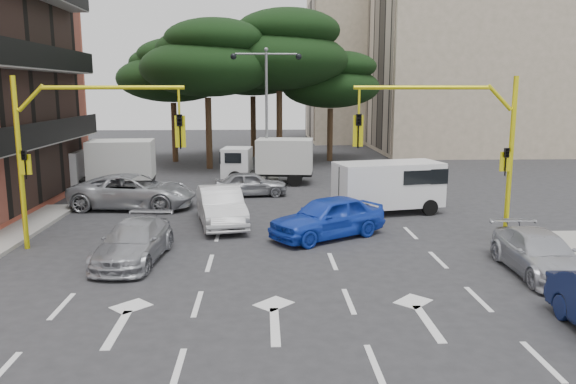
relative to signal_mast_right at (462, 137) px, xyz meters
name	(u,v)px	position (x,y,z in m)	size (l,w,h in m)	color
ground	(271,262)	(-6.80, -1.99, -3.88)	(120.00, 120.00, 0.00)	#28282B
median_strip	(267,181)	(-6.80, 14.01, -3.81)	(1.40, 6.00, 0.15)	gray
apartment_beige_near	(493,44)	(13.15, 30.01, 5.47)	(20.20, 12.15, 18.70)	tan
apartment_beige_far	(384,62)	(6.15, 42.01, 4.47)	(16.20, 12.15, 16.70)	tan
pine_left_near	(208,58)	(-10.75, 19.96, 3.72)	(9.15, 9.15, 10.23)	#382616
pine_center	(280,50)	(-5.75, 21.96, 4.41)	(9.98, 9.98, 11.16)	#382616
pine_left_far	(173,70)	(-13.75, 23.96, 3.03)	(8.32, 8.32, 9.30)	#382616
pine_right	(331,80)	(-1.75, 23.96, 2.33)	(7.49, 7.49, 8.37)	#382616
pine_back	(253,63)	(-7.75, 26.96, 3.72)	(9.15, 9.15, 10.23)	#382616
signal_mast_right	(462,137)	(0.00, 0.00, 0.00)	(5.79, 0.37, 6.00)	yellow
signal_mast_left	(71,138)	(-13.61, 0.00, 0.00)	(5.79, 0.37, 6.00)	yellow
street_lamp_center	(266,91)	(-6.80, 14.01, 1.54)	(4.16, 0.36, 7.77)	slate
car_white_hatch	(221,206)	(-8.80, 3.19, -3.10)	(1.67, 4.78, 1.57)	silver
car_blue_compact	(328,217)	(-4.63, 1.01, -3.09)	(1.87, 4.65, 1.58)	#173ABE
car_silver_wagon	(134,242)	(-11.28, -1.65, -3.24)	(1.82, 4.47, 1.30)	#9B9DA3
car_silver_cross_a	(134,191)	(-13.15, 6.72, -3.08)	(2.67, 5.79, 1.61)	#AAADB3
car_silver_cross_b	(251,184)	(-7.70, 9.55, -3.23)	(1.54, 3.83, 1.31)	gray
car_silver_parked	(539,254)	(1.30, -3.51, -3.25)	(1.79, 4.40, 1.28)	#B0B2B9
van_white	(388,187)	(-1.41, 5.19, -2.71)	(2.13, 4.72, 2.36)	white
box_truck_a	(103,166)	(-15.80, 11.28, -2.48)	(2.39, 5.69, 2.80)	silver
box_truck_b	(268,161)	(-6.72, 13.51, -2.56)	(2.27, 5.39, 2.65)	white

